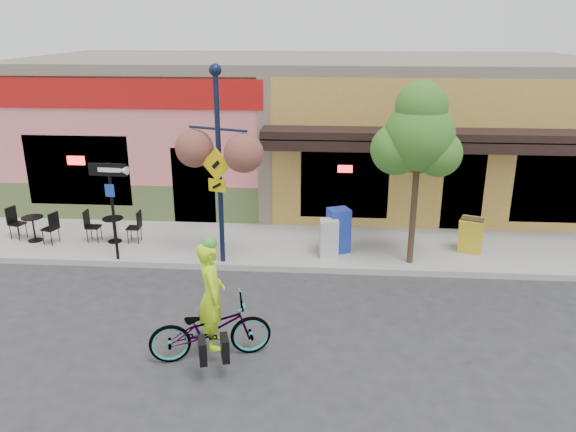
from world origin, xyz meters
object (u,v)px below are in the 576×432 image
at_px(bicycle, 210,329).
at_px(cyclist_rider, 212,308).
at_px(street_tree, 416,175).
at_px(newspaper_box_grey, 329,238).
at_px(one_way_sign, 113,212).
at_px(newspaper_box_blue, 338,230).
at_px(lamp_post, 219,168).
at_px(building, 307,126).

bearing_deg(bicycle, cyclist_rider, -106.60).
bearing_deg(street_tree, newspaper_box_grey, 173.52).
bearing_deg(newspaper_box_grey, one_way_sign, -179.26).
height_order(newspaper_box_blue, newspaper_box_grey, newspaper_box_blue).
xyz_separation_m(cyclist_rider, newspaper_box_grey, (1.96, 4.29, -0.34)).
height_order(cyclist_rider, lamp_post, lamp_post).
bearing_deg(bicycle, building, -23.09).
bearing_deg(one_way_sign, building, 61.81).
bearing_deg(street_tree, one_way_sign, -177.33).
relative_size(building, lamp_post, 3.97).
height_order(lamp_post, one_way_sign, lamp_post).
bearing_deg(building, newspaper_box_blue, -80.16).
height_order(cyclist_rider, one_way_sign, one_way_sign).
height_order(bicycle, street_tree, street_tree).
xyz_separation_m(lamp_post, one_way_sign, (-2.55, -0.07, -1.10)).
distance_m(bicycle, newspaper_box_blue, 5.15).
height_order(building, street_tree, building).
distance_m(bicycle, newspaper_box_grey, 4.74).
distance_m(building, cyclist_rider, 10.74).
bearing_deg(building, bicycle, -96.49).
bearing_deg(street_tree, bicycle, -134.02).
bearing_deg(building, street_tree, -67.28).
height_order(bicycle, one_way_sign, one_way_sign).
distance_m(newspaper_box_blue, newspaper_box_grey, 0.42).
xyz_separation_m(building, cyclist_rider, (-1.16, -10.60, -1.30)).
height_order(building, one_way_sign, building).
relative_size(bicycle, cyclist_rider, 1.10).
relative_size(bicycle, one_way_sign, 0.88).
height_order(cyclist_rider, newspaper_box_grey, cyclist_rider).
distance_m(cyclist_rider, one_way_sign, 4.88).
distance_m(bicycle, cyclist_rider, 0.40).
height_order(cyclist_rider, street_tree, street_tree).
distance_m(newspaper_box_blue, street_tree, 2.39).
bearing_deg(newspaper_box_blue, building, 77.02).
xyz_separation_m(bicycle, one_way_sign, (-3.05, 3.75, 0.79)).
relative_size(building, street_tree, 4.25).
xyz_separation_m(newspaper_box_blue, newspaper_box_grey, (-0.23, -0.34, -0.09)).
xyz_separation_m(bicycle, lamp_post, (-0.51, 3.82, 1.89)).
xyz_separation_m(newspaper_box_blue, street_tree, (1.70, -0.56, 1.59)).
relative_size(lamp_post, newspaper_box_grey, 4.91).
height_order(lamp_post, newspaper_box_grey, lamp_post).
bearing_deg(street_tree, building, 112.72).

